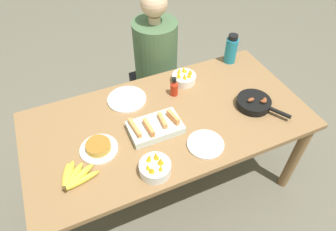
% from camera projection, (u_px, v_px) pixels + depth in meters
% --- Properties ---
extents(ground_plane, '(14.00, 14.00, 0.00)m').
position_uv_depth(ground_plane, '(168.00, 181.00, 2.37)').
color(ground_plane, '#666051').
extents(dining_table, '(1.75, 0.88, 0.71)m').
position_uv_depth(dining_table, '(168.00, 128.00, 1.92)').
color(dining_table, olive).
rests_on(dining_table, ground_plane).
extents(banana_bunch, '(0.21, 0.19, 0.04)m').
position_uv_depth(banana_bunch, '(74.00, 177.00, 1.54)').
color(banana_bunch, yellow).
rests_on(banana_bunch, dining_table).
extents(melon_tray, '(0.31, 0.19, 0.10)m').
position_uv_depth(melon_tray, '(155.00, 127.00, 1.76)').
color(melon_tray, silver).
rests_on(melon_tray, dining_table).
extents(skillet, '(0.24, 0.32, 0.08)m').
position_uv_depth(skillet, '(254.00, 103.00, 1.91)').
color(skillet, black).
rests_on(skillet, dining_table).
extents(frittata_plate_center, '(0.21, 0.21, 0.06)m').
position_uv_depth(frittata_plate_center, '(99.00, 148.00, 1.67)').
color(frittata_plate_center, white).
rests_on(frittata_plate_center, dining_table).
extents(empty_plate_near_front, '(0.25, 0.25, 0.02)m').
position_uv_depth(empty_plate_near_front, '(127.00, 99.00, 1.97)').
color(empty_plate_near_front, white).
rests_on(empty_plate_near_front, dining_table).
extents(empty_plate_far_left, '(0.21, 0.21, 0.02)m').
position_uv_depth(empty_plate_far_left, '(205.00, 144.00, 1.70)').
color(empty_plate_far_left, white).
rests_on(empty_plate_far_left, dining_table).
extents(fruit_bowl_mango, '(0.16, 0.16, 0.11)m').
position_uv_depth(fruit_bowl_mango, '(184.00, 77.00, 2.08)').
color(fruit_bowl_mango, white).
rests_on(fruit_bowl_mango, dining_table).
extents(fruit_bowl_citrus, '(0.17, 0.17, 0.12)m').
position_uv_depth(fruit_bowl_citrus, '(155.00, 167.00, 1.56)').
color(fruit_bowl_citrus, white).
rests_on(fruit_bowl_citrus, dining_table).
extents(water_bottle, '(0.09, 0.09, 0.22)m').
position_uv_depth(water_bottle, '(231.00, 49.00, 2.20)').
color(water_bottle, teal).
rests_on(water_bottle, dining_table).
extents(hot_sauce_bottle, '(0.05, 0.05, 0.14)m').
position_uv_depth(hot_sauce_bottle, '(174.00, 87.00, 1.97)').
color(hot_sauce_bottle, '#B72814').
rests_on(hot_sauce_bottle, dining_table).
extents(person_figure, '(0.37, 0.37, 1.22)m').
position_uv_depth(person_figure, '(156.00, 75.00, 2.50)').
color(person_figure, black).
rests_on(person_figure, ground_plane).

